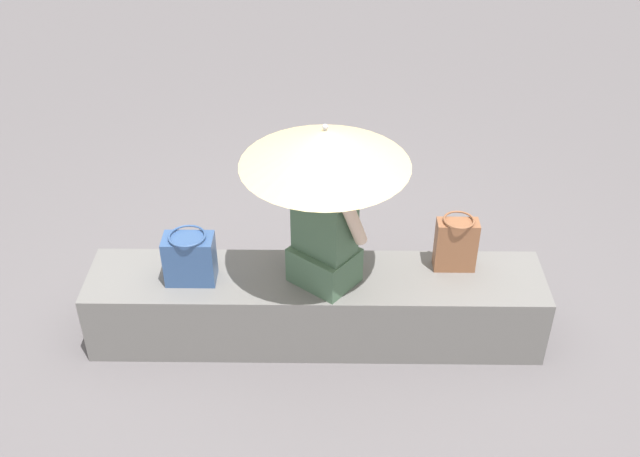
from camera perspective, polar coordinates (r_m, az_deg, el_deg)
ground_plane at (r=4.65m, az=-0.30°, el=-7.93°), size 14.00×14.00×0.00m
stone_bench at (r=4.51m, az=-0.31°, el=-5.85°), size 2.65×0.51×0.45m
person_seated at (r=4.10m, az=0.34°, el=0.30°), size 0.49×0.45×0.90m
parasol at (r=3.87m, az=0.38°, el=6.15°), size 0.90×0.90×0.99m
handbag_black at (r=4.31m, az=-9.81°, el=-2.23°), size 0.28×0.21×0.31m
tote_bag_canvas at (r=4.40m, az=10.23°, el=-1.15°), size 0.24×0.18×0.34m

